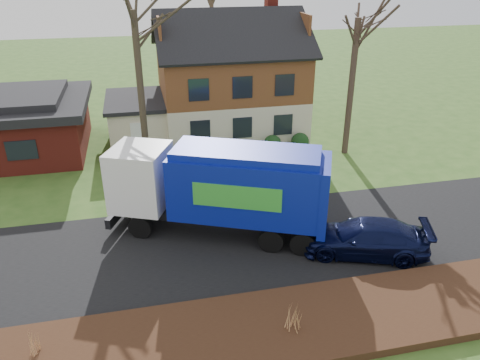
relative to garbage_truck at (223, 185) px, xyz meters
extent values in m
plane|color=#2F511B|center=(0.95, -1.00, -2.30)|extent=(120.00, 120.00, 0.00)
cube|color=black|center=(0.95, -1.00, -2.29)|extent=(80.00, 7.00, 0.02)
cube|color=#311B10|center=(0.95, -6.30, -2.15)|extent=(80.00, 3.50, 0.30)
cube|color=beige|center=(2.95, 13.00, -0.95)|extent=(9.00, 7.50, 2.70)
cube|color=#543118|center=(2.95, 13.00, 1.80)|extent=(9.00, 7.50, 2.80)
cube|color=beige|center=(-3.25, 12.50, -1.00)|extent=(3.50, 5.50, 2.60)
cube|color=black|center=(-3.25, 12.50, 0.42)|extent=(3.90, 5.90, 0.24)
cube|color=maroon|center=(-11.05, 12.00, -0.90)|extent=(9.00, 7.50, 2.80)
cube|color=black|center=(-11.05, 12.00, 0.75)|extent=(9.80, 8.20, 0.50)
cube|color=black|center=(-11.05, 12.00, 1.20)|extent=(7.00, 6.00, 0.40)
cylinder|color=black|center=(-3.54, 0.42, -1.79)|extent=(1.08, 0.73, 1.03)
cylinder|color=black|center=(-2.71, 2.31, -1.79)|extent=(1.08, 0.73, 1.03)
cylinder|color=black|center=(1.62, -1.84, -1.79)|extent=(1.08, 0.73, 1.03)
cylinder|color=black|center=(2.45, 0.06, -1.79)|extent=(1.08, 0.73, 1.03)
cylinder|color=black|center=(2.79, -2.35, -1.79)|extent=(1.08, 0.73, 1.03)
cylinder|color=black|center=(3.62, -0.45, -1.79)|extent=(1.08, 0.73, 1.03)
cube|color=black|center=(0.04, -0.02, -1.47)|extent=(8.25, 4.49, 0.35)
cube|color=white|center=(-3.35, 1.46, 0.06)|extent=(3.07, 3.17, 2.66)
cube|color=black|center=(-4.34, 1.90, 0.21)|extent=(0.94, 2.02, 0.89)
cube|color=black|center=(-4.43, 1.94, -1.76)|extent=(1.21, 2.36, 0.44)
cube|color=navy|center=(0.90, -0.39, 0.06)|extent=(6.69, 4.75, 2.66)
cube|color=navy|center=(0.90, -0.39, 1.55)|extent=(6.30, 4.36, 0.30)
cube|color=navy|center=(3.84, -1.68, -0.03)|extent=(1.33, 2.44, 2.86)
cube|color=green|center=(0.26, -1.48, 0.16)|extent=(3.27, 1.46, 0.99)
cube|color=green|center=(1.27, 0.81, 0.16)|extent=(3.27, 1.46, 0.99)
imported|color=#989AA0|center=(0.93, 3.09, -1.63)|extent=(4.34, 2.48, 1.35)
imported|color=black|center=(5.26, -2.80, -1.58)|extent=(5.42, 3.64, 1.46)
cylinder|color=#3A3023|center=(-2.96, 7.43, 2.01)|extent=(0.36, 0.36, 8.64)
cylinder|color=#403026|center=(9.06, 7.52, 1.68)|extent=(0.36, 0.36, 7.97)
cylinder|color=#423427|center=(3.06, 20.45, 1.94)|extent=(0.32, 0.32, 8.49)
cone|color=tan|center=(-6.82, -5.89, -1.61)|extent=(0.04, 0.04, 0.79)
cone|color=tan|center=(-6.95, -5.89, -1.61)|extent=(0.04, 0.04, 0.79)
cone|color=tan|center=(-6.69, -5.89, -1.61)|extent=(0.04, 0.04, 0.79)
cone|color=tan|center=(-6.82, -5.79, -1.61)|extent=(0.04, 0.04, 0.79)
cone|color=tan|center=(-6.82, -6.00, -1.61)|extent=(0.04, 0.04, 0.79)
cone|color=tan|center=(0.98, -6.64, -1.54)|extent=(0.04, 0.04, 0.93)
cone|color=tan|center=(0.83, -6.64, -1.54)|extent=(0.04, 0.04, 0.93)
cone|color=tan|center=(1.12, -6.64, -1.54)|extent=(0.04, 0.04, 0.93)
cone|color=tan|center=(0.98, -6.52, -1.54)|extent=(0.04, 0.04, 0.93)
cone|color=tan|center=(0.98, -6.76, -1.54)|extent=(0.04, 0.04, 0.93)
camera|label=1|loc=(-3.14, -17.30, 8.64)|focal=35.00mm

